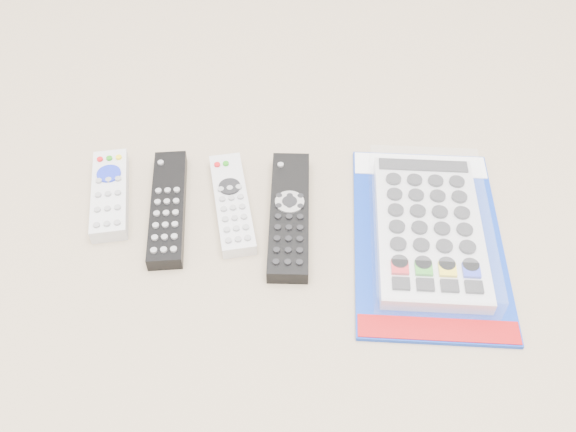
{
  "coord_description": "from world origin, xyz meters",
  "views": [
    {
      "loc": [
        0.04,
        -0.61,
        0.68
      ],
      "look_at": [
        0.02,
        -0.03,
        0.01
      ],
      "focal_mm": 40.0,
      "sensor_mm": 36.0,
      "label": 1
    }
  ],
  "objects_px": {
    "remote_silver_dvd": "(232,203)",
    "jumbo_remote_packaged": "(429,228)",
    "remote_large_black": "(289,214)",
    "remote_small_grey": "(110,194)",
    "remote_slim_black": "(168,207)"
  },
  "relations": [
    {
      "from": "remote_large_black",
      "to": "remote_small_grey",
      "type": "bearing_deg",
      "value": 172.77
    },
    {
      "from": "jumbo_remote_packaged",
      "to": "remote_large_black",
      "type": "bearing_deg",
      "value": 173.94
    },
    {
      "from": "remote_slim_black",
      "to": "remote_small_grey",
      "type": "bearing_deg",
      "value": 158.91
    },
    {
      "from": "remote_small_grey",
      "to": "remote_large_black",
      "type": "distance_m",
      "value": 0.26
    },
    {
      "from": "remote_slim_black",
      "to": "remote_silver_dvd",
      "type": "bearing_deg",
      "value": 1.72
    },
    {
      "from": "remote_large_black",
      "to": "remote_silver_dvd",
      "type": "bearing_deg",
      "value": 165.7
    },
    {
      "from": "remote_silver_dvd",
      "to": "remote_small_grey",
      "type": "bearing_deg",
      "value": 164.69
    },
    {
      "from": "remote_silver_dvd",
      "to": "jumbo_remote_packaged",
      "type": "height_order",
      "value": "jumbo_remote_packaged"
    },
    {
      "from": "remote_small_grey",
      "to": "jumbo_remote_packaged",
      "type": "height_order",
      "value": "jumbo_remote_packaged"
    },
    {
      "from": "remote_silver_dvd",
      "to": "remote_large_black",
      "type": "distance_m",
      "value": 0.08
    },
    {
      "from": "remote_slim_black",
      "to": "jumbo_remote_packaged",
      "type": "xyz_separation_m",
      "value": [
        0.36,
        -0.03,
        0.01
      ]
    },
    {
      "from": "remote_small_grey",
      "to": "remote_slim_black",
      "type": "xyz_separation_m",
      "value": [
        0.09,
        -0.02,
        -0.0
      ]
    },
    {
      "from": "remote_slim_black",
      "to": "remote_large_black",
      "type": "relative_size",
      "value": 0.94
    },
    {
      "from": "remote_small_grey",
      "to": "jumbo_remote_packaged",
      "type": "distance_m",
      "value": 0.45
    },
    {
      "from": "remote_small_grey",
      "to": "remote_large_black",
      "type": "height_order",
      "value": "same"
    }
  ]
}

